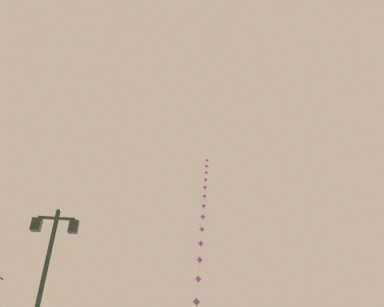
# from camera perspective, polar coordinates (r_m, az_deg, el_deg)

# --- Properties ---
(twin_lantern_lamp_post) EXTENTS (1.43, 0.28, 5.18)m
(twin_lantern_lamp_post) POSITION_cam_1_polar(r_m,az_deg,el_deg) (11.19, -24.54, -16.91)
(twin_lantern_lamp_post) COLOR #1E2D23
(twin_lantern_lamp_post) RESTS_ON ground_plane
(kite_train) EXTENTS (5.14, 15.64, 20.42)m
(kite_train) POSITION_cam_1_polar(r_m,az_deg,el_deg) (28.00, 2.01, -10.64)
(kite_train) COLOR brown
(kite_train) RESTS_ON ground_plane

